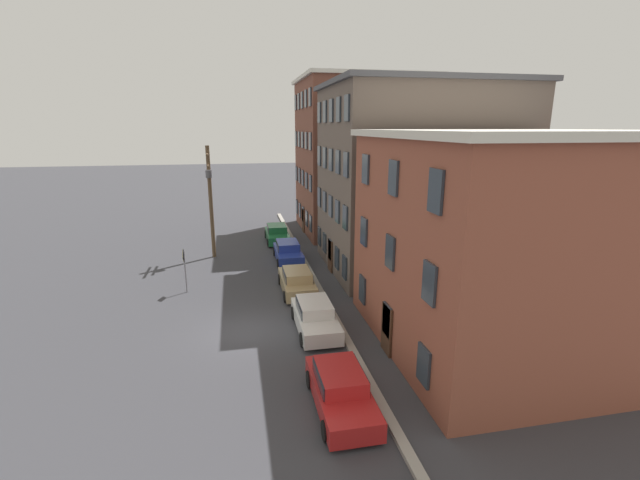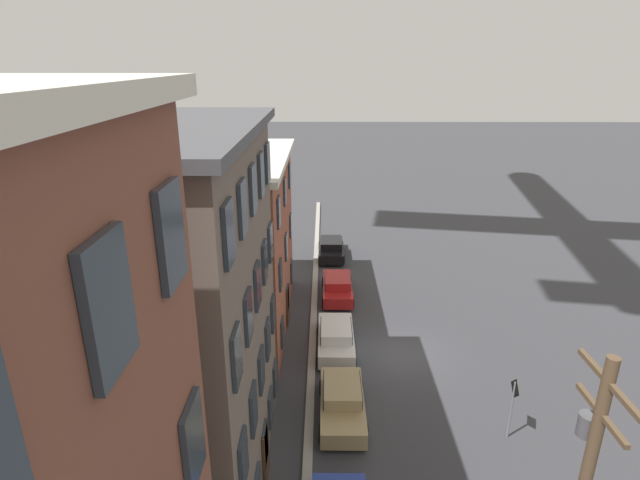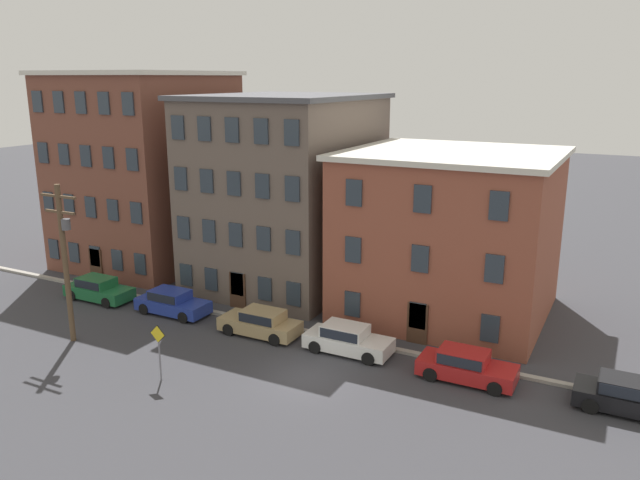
{
  "view_description": "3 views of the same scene",
  "coord_description": "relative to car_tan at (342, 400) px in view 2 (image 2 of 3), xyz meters",
  "views": [
    {
      "loc": [
        19.3,
        -0.22,
        9.6
      ],
      "look_at": [
        -1.9,
        4.02,
        3.87
      ],
      "focal_mm": 24.0,
      "sensor_mm": 36.0,
      "label": 1
    },
    {
      "loc": [
        -21.76,
        3.92,
        14.06
      ],
      "look_at": [
        -1.09,
        4.09,
        6.56
      ],
      "focal_mm": 28.0,
      "sensor_mm": 36.0,
      "label": 2
    },
    {
      "loc": [
        12.6,
        -23.12,
        13.45
      ],
      "look_at": [
        -0.49,
        2.22,
        5.99
      ],
      "focal_mm": 35.0,
      "sensor_mm": 36.0,
      "label": 3
    }
  ],
  "objects": [
    {
      "name": "ground_plane",
      "position": [
        4.54,
        -3.14,
        -0.75
      ],
      "size": [
        200.0,
        200.0,
        0.0
      ],
      "primitive_type": "plane",
      "color": "#38383D"
    },
    {
      "name": "kerb_strip",
      "position": [
        4.54,
        1.36,
        -0.67
      ],
      "size": [
        56.0,
        0.36,
        0.16
      ],
      "primitive_type": "cube",
      "color": "#9E998E",
      "rests_on": "ground_plane"
    },
    {
      "name": "apartment_midblock",
      "position": [
        -3.43,
        8.77,
        5.47
      ],
      "size": [
        10.13,
        12.35,
        12.41
      ],
      "color": "#66564C",
      "rests_on": "ground_plane"
    },
    {
      "name": "apartment_far",
      "position": [
        7.8,
        8.12,
        4.01
      ],
      "size": [
        11.59,
        11.03,
        9.49
      ],
      "color": "brown",
      "rests_on": "ground_plane"
    },
    {
      "name": "car_tan",
      "position": [
        0.0,
        0.0,
        0.0
      ],
      "size": [
        4.4,
        1.92,
        1.43
      ],
      "color": "tan",
      "rests_on": "ground_plane"
    },
    {
      "name": "car_white",
      "position": [
        5.03,
        0.15,
        0.0
      ],
      "size": [
        4.4,
        1.92,
        1.43
      ],
      "color": "silver",
      "rests_on": "ground_plane"
    },
    {
      "name": "car_red",
      "position": [
        11.09,
        -0.08,
        0.0
      ],
      "size": [
        4.4,
        1.92,
        1.43
      ],
      "color": "#B21E1E",
      "rests_on": "ground_plane"
    },
    {
      "name": "car_black",
      "position": [
        17.81,
        0.23,
        0.0
      ],
      "size": [
        4.4,
        1.92,
        1.43
      ],
      "color": "black",
      "rests_on": "ground_plane"
    },
    {
      "name": "caution_sign",
      "position": [
        -1.27,
        -6.51,
        1.04
      ],
      "size": [
        0.86,
        0.08,
        2.71
      ],
      "color": "slate",
      "rests_on": "ground_plane"
    }
  ]
}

